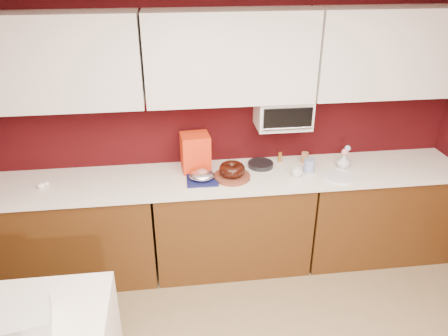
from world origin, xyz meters
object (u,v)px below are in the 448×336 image
object	(u,v)px
bundt_cake	(232,169)
flower_vase	(344,160)
pandoro_box	(195,152)
newspaper_stack	(20,322)
toaster_oven	(283,112)
blue_jar	(309,165)
foil_ham_nest	(202,175)
coffee_mug	(297,172)

from	to	relation	value
bundt_cake	flower_vase	bearing A→B (deg)	4.46
pandoro_box	newspaper_stack	world-z (taller)	pandoro_box
toaster_oven	blue_jar	world-z (taller)	toaster_oven
toaster_oven	pandoro_box	xyz separation A→B (m)	(-0.74, -0.02, -0.32)
toaster_oven	bundt_cake	distance (m)	0.64
foil_ham_nest	flower_vase	size ratio (longest dim) A/B	1.56
toaster_oven	newspaper_stack	world-z (taller)	toaster_oven
foil_ham_nest	newspaper_stack	bearing A→B (deg)	-130.27
foil_ham_nest	coffee_mug	world-z (taller)	foil_ham_nest
foil_ham_nest	flower_vase	world-z (taller)	flower_vase
blue_jar	newspaper_stack	world-z (taller)	blue_jar
coffee_mug	flower_vase	xyz separation A→B (m)	(0.44, 0.11, 0.02)
blue_jar	foil_ham_nest	bearing A→B (deg)	-175.90
coffee_mug	flower_vase	distance (m)	0.46
bundt_cake	flower_vase	size ratio (longest dim) A/B	1.60
toaster_oven	pandoro_box	world-z (taller)	toaster_oven
blue_jar	flower_vase	world-z (taller)	flower_vase
bundt_cake	coffee_mug	world-z (taller)	bundt_cake
blue_jar	pandoro_box	bearing A→B (deg)	170.19
foil_ham_nest	pandoro_box	size ratio (longest dim) A/B	0.65
blue_jar	toaster_oven	bearing A→B (deg)	139.25
coffee_mug	blue_jar	xyz separation A→B (m)	(0.13, 0.08, 0.01)
foil_ham_nest	pandoro_box	world-z (taller)	pandoro_box
flower_vase	coffee_mug	bearing A→B (deg)	-165.60
pandoro_box	flower_vase	distance (m)	1.28
foil_ham_nest	blue_jar	world-z (taller)	blue_jar
foil_ham_nest	coffee_mug	bearing A→B (deg)	-0.85
toaster_oven	bundt_cake	world-z (taller)	toaster_oven
blue_jar	newspaper_stack	xyz separation A→B (m)	(-2.00, -1.35, -0.15)
toaster_oven	flower_vase	world-z (taller)	toaster_oven
foil_ham_nest	blue_jar	distance (m)	0.92
flower_vase	newspaper_stack	xyz separation A→B (m)	(-2.32, -1.39, -0.16)
bundt_cake	pandoro_box	xyz separation A→B (m)	(-0.28, 0.20, 0.08)
flower_vase	toaster_oven	bearing A→B (deg)	164.72
toaster_oven	blue_jar	size ratio (longest dim) A/B	4.04
pandoro_box	newspaper_stack	xyz separation A→B (m)	(-1.05, -1.51, -0.25)
pandoro_box	coffee_mug	size ratio (longest dim) A/B	3.62
pandoro_box	newspaper_stack	size ratio (longest dim) A/B	1.03
blue_jar	flower_vase	distance (m)	0.32
bundt_cake	coffee_mug	xyz separation A→B (m)	(0.54, -0.04, -0.04)
coffee_mug	pandoro_box	bearing A→B (deg)	163.65
toaster_oven	foil_ham_nest	distance (m)	0.86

